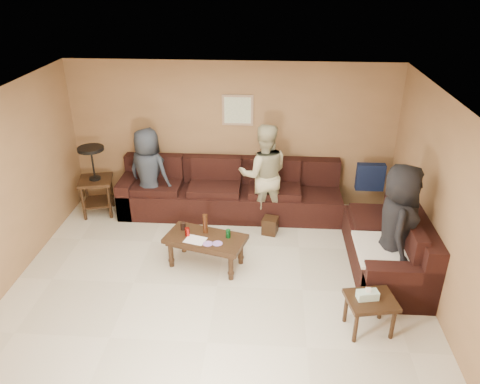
{
  "coord_description": "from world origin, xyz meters",
  "views": [
    {
      "loc": [
        0.65,
        -5.01,
        3.92
      ],
      "look_at": [
        0.25,
        0.85,
        1.0
      ],
      "focal_mm": 35.0,
      "sensor_mm": 36.0,
      "label": 1
    }
  ],
  "objects": [
    {
      "name": "coffee_table",
      "position": [
        -0.21,
        0.49,
        0.39
      ],
      "size": [
        1.21,
        0.83,
        0.74
      ],
      "rotation": [
        0.0,
        0.0,
        -0.28
      ],
      "color": "#331F11",
      "rests_on": "ground"
    },
    {
      "name": "sectional_sofa",
      "position": [
        0.81,
        1.52,
        0.33
      ],
      "size": [
        4.65,
        2.9,
        0.97
      ],
      "color": "black",
      "rests_on": "ground"
    },
    {
      "name": "wall_art",
      "position": [
        0.1,
        2.48,
        1.7
      ],
      "size": [
        0.52,
        0.04,
        0.52
      ],
      "color": "#9E8063",
      "rests_on": "ground"
    },
    {
      "name": "room",
      "position": [
        0.0,
        0.0,
        1.66
      ],
      "size": [
        5.6,
        5.5,
        2.5
      ],
      "color": "beige",
      "rests_on": "ground"
    },
    {
      "name": "waste_bin",
      "position": [
        0.69,
        1.42,
        0.14
      ],
      "size": [
        0.27,
        0.27,
        0.27
      ],
      "primitive_type": "cube",
      "rotation": [
        0.0,
        0.0,
        -0.24
      ],
      "color": "#331F11",
      "rests_on": "ground"
    },
    {
      "name": "end_table_left",
      "position": [
        -2.25,
        1.9,
        0.63
      ],
      "size": [
        0.63,
        0.63,
        1.2
      ],
      "rotation": [
        0.0,
        0.0,
        0.23
      ],
      "color": "#331F11",
      "rests_on": "ground"
    },
    {
      "name": "side_table_right",
      "position": [
        1.85,
        -0.69,
        0.39
      ],
      "size": [
        0.62,
        0.54,
        0.6
      ],
      "rotation": [
        0.0,
        0.0,
        0.19
      ],
      "color": "#331F11",
      "rests_on": "ground"
    },
    {
      "name": "person_middle",
      "position": [
        0.57,
        1.82,
        0.84
      ],
      "size": [
        0.88,
        0.72,
        1.68
      ],
      "primitive_type": "imported",
      "rotation": [
        0.0,
        0.0,
        3.25
      ],
      "color": "#B5AE86",
      "rests_on": "ground"
    },
    {
      "name": "person_left",
      "position": [
        -1.33,
        1.9,
        0.77
      ],
      "size": [
        0.87,
        0.71,
        1.54
      ],
      "primitive_type": "imported",
      "rotation": [
        0.0,
        0.0,
        2.8
      ],
      "color": "#282E38",
      "rests_on": "ground"
    },
    {
      "name": "person_right",
      "position": [
        2.3,
        0.27,
        0.86
      ],
      "size": [
        0.68,
        0.92,
        1.72
      ],
      "primitive_type": "imported",
      "rotation": [
        0.0,
        0.0,
        1.4
      ],
      "color": "black",
      "rests_on": "ground"
    }
  ]
}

